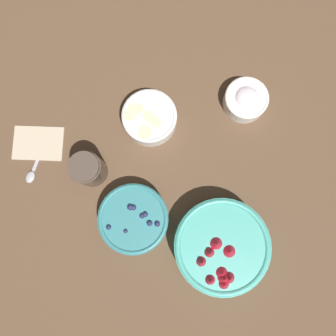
{
  "coord_description": "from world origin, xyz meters",
  "views": [
    {
      "loc": [
        -0.1,
        0.17,
        0.84
      ],
      "look_at": [
        -0.08,
        0.06,
        0.05
      ],
      "focal_mm": 35.0,
      "sensor_mm": 36.0,
      "label": 1
    }
  ],
  "objects_px": {
    "bowl_bananas": "(149,118)",
    "jar_chocolate": "(89,170)",
    "bowl_strawberries": "(221,247)",
    "bowl_cream": "(246,100)",
    "bowl_blueberries": "(134,219)"
  },
  "relations": [
    {
      "from": "bowl_strawberries",
      "to": "bowl_bananas",
      "type": "distance_m",
      "value": 0.36
    },
    {
      "from": "bowl_blueberries",
      "to": "bowl_cream",
      "type": "relative_size",
      "value": 1.52
    },
    {
      "from": "bowl_strawberries",
      "to": "bowl_blueberries",
      "type": "bearing_deg",
      "value": -3.31
    },
    {
      "from": "bowl_cream",
      "to": "jar_chocolate",
      "type": "bearing_deg",
      "value": 39.02
    },
    {
      "from": "bowl_strawberries",
      "to": "bowl_bananas",
      "type": "height_order",
      "value": "bowl_strawberries"
    },
    {
      "from": "bowl_blueberries",
      "to": "bowl_cream",
      "type": "height_order",
      "value": "bowl_blueberries"
    },
    {
      "from": "bowl_strawberries",
      "to": "bowl_cream",
      "type": "bearing_deg",
      "value": -87.67
    },
    {
      "from": "jar_chocolate",
      "to": "bowl_strawberries",
      "type": "bearing_deg",
      "value": 163.94
    },
    {
      "from": "bowl_strawberries",
      "to": "jar_chocolate",
      "type": "xyz_separation_m",
      "value": [
        0.35,
        -0.1,
        0.0
      ]
    },
    {
      "from": "bowl_cream",
      "to": "jar_chocolate",
      "type": "relative_size",
      "value": 1.08
    },
    {
      "from": "bowl_blueberries",
      "to": "jar_chocolate",
      "type": "xyz_separation_m",
      "value": [
        0.14,
        -0.09,
        0.01
      ]
    },
    {
      "from": "bowl_blueberries",
      "to": "jar_chocolate",
      "type": "distance_m",
      "value": 0.16
    },
    {
      "from": "bowl_strawberries",
      "to": "jar_chocolate",
      "type": "bearing_deg",
      "value": -16.06
    },
    {
      "from": "bowl_bananas",
      "to": "jar_chocolate",
      "type": "relative_size",
      "value": 1.34
    },
    {
      "from": "bowl_bananas",
      "to": "jar_chocolate",
      "type": "xyz_separation_m",
      "value": [
        0.11,
        0.17,
        0.02
      ]
    }
  ]
}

